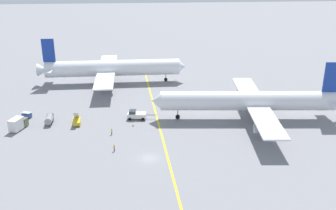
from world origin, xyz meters
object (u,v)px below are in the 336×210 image
ground_crew_marshaller_foreground (114,148)px  gse_stair_truck_yellow (77,121)px  gse_catering_truck_tall (18,124)px  ground_crew_wing_walker_right (112,131)px  airliner_being_pushed (249,101)px  gse_fuel_bowser_stubby (49,119)px  airliner_at_gate_left (112,68)px  gse_baggage_cart_trailing (27,115)px  pushback_tug (136,115)px  traffic_cone_wingtip_port (133,125)px

ground_crew_marshaller_foreground → gse_stair_truck_yellow: bearing=123.5°
gse_catering_truck_tall → ground_crew_wing_walker_right: bearing=-11.5°
airliner_being_pushed → gse_fuel_bowser_stubby: size_ratio=11.19×
ground_crew_wing_walker_right → airliner_at_gate_left: bearing=92.6°
gse_baggage_cart_trailing → ground_crew_wing_walker_right: (25.54, -13.36, 0.03)m
pushback_tug → gse_stair_truck_yellow: bearing=-171.8°
gse_catering_truck_tall → gse_stair_truck_yellow: (15.53, 2.41, -0.73)m
airliner_at_gate_left → gse_catering_truck_tall: (-23.72, -39.43, -3.81)m
airliner_at_gate_left → ground_crew_wing_walker_right: (2.05, -44.69, -4.68)m
airliner_being_pushed → traffic_cone_wingtip_port: size_ratio=92.91×
pushback_tug → gse_stair_truck_yellow: gse_stair_truck_yellow is taller
gse_catering_truck_tall → gse_fuel_bowser_stubby: bearing=25.1°
airliner_being_pushed → traffic_cone_wingtip_port: airliner_being_pushed is taller
gse_fuel_bowser_stubby → ground_crew_marshaller_foreground: (19.21, -18.36, -0.42)m
gse_catering_truck_tall → airliner_at_gate_left: bearing=59.0°
gse_catering_truck_tall → traffic_cone_wingtip_port: (31.42, -0.37, -1.48)m
airliner_at_gate_left → pushback_tug: (8.67, -34.60, -4.32)m
ground_crew_marshaller_foreground → gse_baggage_cart_trailing: bearing=139.4°
gse_baggage_cart_trailing → traffic_cone_wingtip_port: size_ratio=5.19×
airliner_at_gate_left → traffic_cone_wingtip_port: airliner_at_gate_left is taller
ground_crew_marshaller_foreground → traffic_cone_wingtip_port: 15.10m
airliner_being_pushed → gse_baggage_cart_trailing: size_ratio=17.89×
pushback_tug → gse_stair_truck_yellow: 17.03m
airliner_at_gate_left → pushback_tug: airliner_at_gate_left is taller
ground_crew_wing_walker_right → traffic_cone_wingtip_port: 7.50m
pushback_tug → ground_crew_wing_walker_right: (-6.62, -10.09, -0.36)m
gse_fuel_bowser_stubby → pushback_tug: bearing=2.8°
gse_catering_truck_tall → gse_fuel_bowser_stubby: 8.51m
pushback_tug → gse_baggage_cart_trailing: 32.33m
ground_crew_marshaller_foreground → ground_crew_wing_walker_right: (-1.14, 9.50, -0.02)m
gse_stair_truck_yellow → traffic_cone_wingtip_port: gse_stair_truck_yellow is taller
airliner_being_pushed → pushback_tug: (-32.61, 2.74, -4.33)m
airliner_at_gate_left → gse_fuel_bowser_stubby: 39.47m
airliner_being_pushed → gse_baggage_cart_trailing: (-64.77, 6.00, -4.72)m
pushback_tug → ground_crew_marshaller_foreground: (-5.48, -19.59, -0.34)m
gse_fuel_bowser_stubby → ground_crew_wing_walker_right: (18.08, -8.87, -0.44)m
airliner_at_gate_left → ground_crew_wing_walker_right: 44.98m
ground_crew_marshaller_foreground → ground_crew_wing_walker_right: bearing=96.8°
airliner_at_gate_left → gse_catering_truck_tall: bearing=-121.0°
gse_catering_truck_tall → ground_crew_marshaller_foreground: (26.91, -14.76, -0.84)m
airliner_being_pushed → ground_crew_marshaller_foreground: size_ratio=31.81×
airliner_at_gate_left → gse_fuel_bowser_stubby: (-16.02, -35.82, -4.24)m
traffic_cone_wingtip_port → gse_baggage_cart_trailing: bearing=164.8°
airliner_at_gate_left → traffic_cone_wingtip_port: bearing=-79.0°
gse_stair_truck_yellow → ground_crew_marshaller_foreground: size_ratio=2.73×
ground_crew_marshaller_foreground → ground_crew_wing_walker_right: size_ratio=1.02×
airliner_being_pushed → gse_stair_truck_yellow: (-49.47, 0.32, -4.55)m
airliner_at_gate_left → ground_crew_wing_walker_right: airliner_at_gate_left is taller
pushback_tug → gse_stair_truck_yellow: (-16.86, -2.42, -0.23)m
airliner_being_pushed → gse_catering_truck_tall: (-64.99, -2.09, -3.82)m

